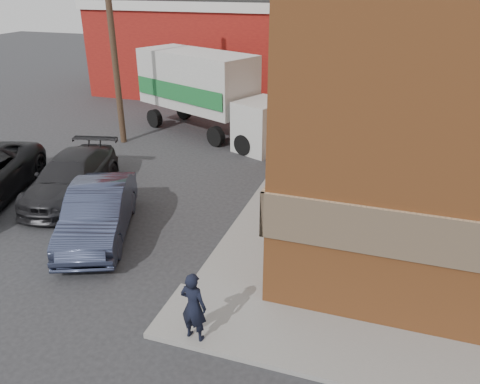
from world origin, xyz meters
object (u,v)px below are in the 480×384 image
Objects in this scene: man at (193,307)px; sedan at (98,212)px; warehouse at (235,46)px; box_truck at (208,89)px; utility_pole at (112,30)px; suv_b at (72,177)px.

man is 5.25m from sedan.
sedan is at bearing -82.93° from warehouse.
sedan is 0.58× the size of box_truck.
sedan is at bearing -62.98° from box_truck.
utility_pole is at bearing -45.75° from man.
warehouse is 1.81× the size of utility_pole.
man is 13.69m from box_truck.
utility_pole reaches higher than box_truck.
sedan reaches higher than suv_b.
sedan is (3.79, -7.46, -4.01)m from utility_pole.
box_truck is at bearing 64.28° from suv_b.
utility_pole is 13.81m from man.
man reaches higher than sedan.
suv_b is at bearing -75.37° from utility_pole.
suv_b is at bearing -90.23° from warehouse.
box_truck is at bearing 34.46° from utility_pole.
man is at bearing -50.12° from suv_b.
utility_pole is (-1.50, -11.00, 1.93)m from warehouse.
utility_pole is 1.17× the size of box_truck.
suv_b is at bearing 117.53° from sedan.
utility_pole is 9.28m from sedan.
suv_b is (-2.36, 1.97, -0.04)m from sedan.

